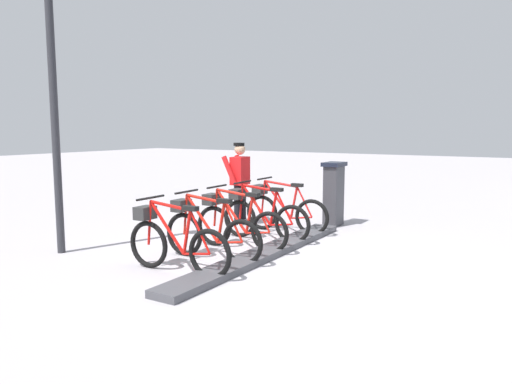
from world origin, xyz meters
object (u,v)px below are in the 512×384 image
bike_docked_4 (174,242)px  worker_near_rack (240,180)px  bike_docked_0 (283,210)px  bike_docked_2 (237,223)px  lamp_post (52,73)px  bike_docked_3 (208,231)px  bike_docked_1 (262,216)px  payment_kiosk (333,193)px

bike_docked_4 → worker_near_rack: size_ratio=1.04×
bike_docked_0 → bike_docked_2: bearing=90.0°
lamp_post → bike_docked_0: bearing=-124.9°
bike_docked_3 → bike_docked_1: bearing=-90.0°
bike_docked_0 → lamp_post: (2.24, 3.20, 2.35)m
bike_docked_0 → bike_docked_3: same height
payment_kiosk → lamp_post: 5.53m
lamp_post → bike_docked_3: bearing=-158.5°
payment_kiosk → bike_docked_0: bearing=62.0°
payment_kiosk → worker_near_rack: worker_near_rack is taller
bike_docked_0 → bike_docked_3: bearing=90.0°
bike_docked_3 → bike_docked_0: bearing=-90.0°
bike_docked_0 → bike_docked_1: same height
bike_docked_3 → bike_docked_4: (0.00, 0.77, 0.00)m
bike_docked_1 → lamp_post: (2.24, 2.43, 2.35)m
bike_docked_1 → worker_near_rack: size_ratio=1.04×
bike_docked_1 → bike_docked_4: size_ratio=1.00×
payment_kiosk → lamp_post: lamp_post is taller
payment_kiosk → lamp_post: (2.81, 4.28, 2.11)m
bike_docked_0 → bike_docked_2: size_ratio=1.00×
bike_docked_0 → bike_docked_1: size_ratio=1.00×
bike_docked_2 → bike_docked_4: bearing=90.0°
payment_kiosk → lamp_post: bearing=56.7°
bike_docked_2 → worker_near_rack: size_ratio=1.04×
bike_docked_1 → bike_docked_2: same height
worker_near_rack → bike_docked_0: bearing=170.1°
bike_docked_4 → bike_docked_2: bearing=-90.0°
bike_docked_1 → worker_near_rack: worker_near_rack is taller
payment_kiosk → worker_near_rack: (1.67, 0.88, 0.24)m
bike_docked_1 → bike_docked_2: bearing=90.0°
bike_docked_4 → worker_near_rack: worker_near_rack is taller
bike_docked_3 → lamp_post: 3.36m
bike_docked_0 → lamp_post: bearing=55.1°
worker_near_rack → bike_docked_4: bearing=108.5°
lamp_post → worker_near_rack: bearing=-108.5°
bike_docked_4 → bike_docked_0: bearing=-90.0°
payment_kiosk → bike_docked_4: bearing=82.2°
bike_docked_0 → worker_near_rack: bearing=-9.9°
bike_docked_4 → worker_near_rack: bearing=-71.5°
payment_kiosk → lamp_post: size_ratio=0.30×
bike_docked_1 → lamp_post: 4.05m
payment_kiosk → bike_docked_2: 2.70m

